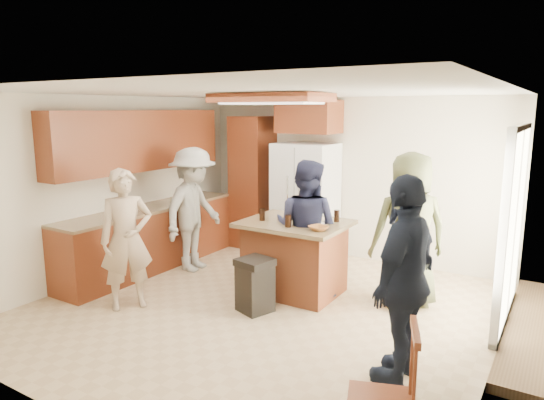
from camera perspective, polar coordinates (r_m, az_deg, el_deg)
The scene contains 11 objects.
person_front_left at distance 5.90m, azimuth -16.75°, elevation -4.45°, with size 0.60×0.44×1.65m, color tan.
person_behind_left at distance 6.03m, azimuth 4.01°, elevation -3.38°, with size 0.83×0.51×1.72m, color #191C33.
person_behind_right at distance 5.88m, azimuth 15.84°, elevation -3.46°, with size 0.90×0.59×1.85m, color #373A22.
person_side_right at distance 4.28m, azimuth 15.35°, elevation -9.06°, with size 1.06×0.54×1.80m, color black.
person_counter at distance 7.06m, azimuth -9.22°, elevation -1.12°, with size 1.15×0.54×1.79m, color gray.
left_cabinetry at distance 7.26m, azimuth -14.51°, elevation -0.49°, with size 0.64×3.00×2.30m.
back_wall_units at distance 8.01m, azimuth -0.71°, elevation 3.93°, with size 1.80×0.60×2.45m.
refrigerator at distance 7.62m, azimuth 3.95°, elevation -0.08°, with size 0.90×0.76×1.80m.
kitchen_island at distance 6.20m, azimuth 2.68°, elevation -6.66°, with size 1.28×1.03×0.93m.
island_items at distance 5.88m, azimuth 4.13°, elevation -2.60°, with size 1.01×0.69×0.15m.
trash_bin at distance 5.69m, azimuth -2.02°, elevation -9.92°, with size 0.44×0.44×0.63m.
Camera 1 is at (2.93, -4.51, 2.32)m, focal length 32.00 mm.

